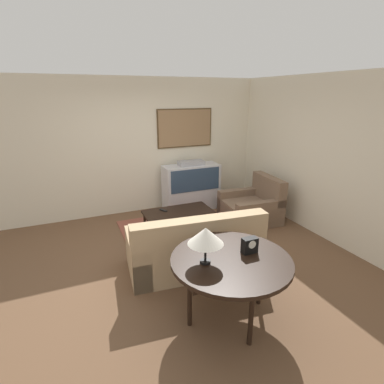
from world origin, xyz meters
The scene contains 12 objects.
ground_plane centered at (0.00, 0.00, 0.00)m, with size 12.00×12.00×0.00m, color brown.
wall_back centered at (0.02, 2.13, 1.36)m, with size 12.00×0.10×2.70m.
wall_right centered at (2.63, 0.00, 1.35)m, with size 0.06×12.00×2.70m.
area_rug centered at (0.37, 0.82, 0.01)m, with size 1.93×1.66×0.01m.
tv centered at (1.03, 1.75, 0.50)m, with size 1.18×0.47×1.06m.
couch centered at (0.17, -0.41, 0.30)m, with size 1.89×1.05×0.87m.
armchair centered at (1.89, 0.71, 0.27)m, with size 1.04×1.03×0.86m.
coffee_table centered at (0.35, 0.73, 0.38)m, with size 1.18×0.60×0.42m.
console_table centered at (0.12, -1.49, 0.68)m, with size 1.27×1.27×0.75m.
table_lamp centered at (-0.17, -1.45, 1.04)m, with size 0.36×0.36×0.39m.
mantel_clock centered at (0.35, -1.45, 0.83)m, with size 0.17×0.10×0.17m.
remote centered at (0.12, 0.84, 0.43)m, with size 0.11×0.16×0.02m.
Camera 1 is at (-1.34, -3.84, 2.38)m, focal length 28.00 mm.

